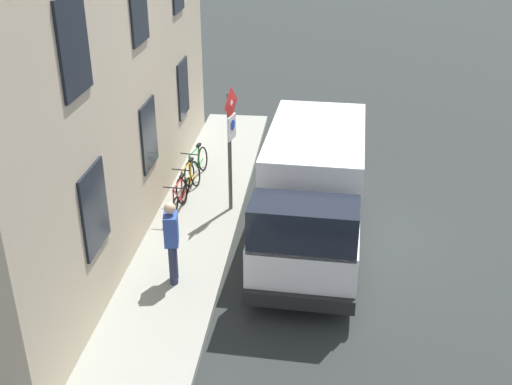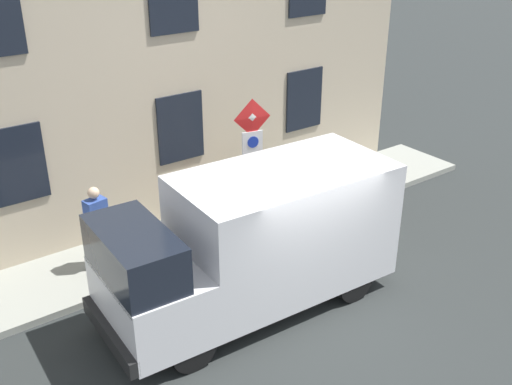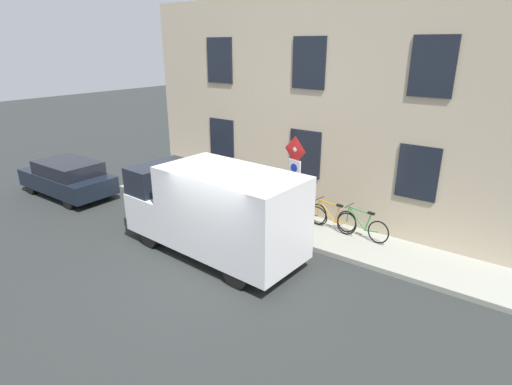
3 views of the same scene
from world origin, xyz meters
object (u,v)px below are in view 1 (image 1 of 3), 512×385
delivery_van (313,192)px  pedestrian (172,240)px  bicycle_green (196,165)px  bicycle_red (180,198)px  bicycle_orange (188,181)px  sign_post_stacked (231,132)px

delivery_van → pedestrian: (2.61, 1.82, -0.26)m
bicycle_green → bicycle_red: size_ratio=1.00×
bicycle_green → bicycle_orange: (-0.00, 0.98, 0.00)m
bicycle_green → delivery_van: bearing=54.9°
sign_post_stacked → delivery_van: size_ratio=0.54×
bicycle_red → delivery_van: bearing=75.5°
bicycle_green → pedestrian: (-0.50, 4.77, 0.56)m
bicycle_orange → bicycle_red: 0.98m
bicycle_orange → bicycle_red: size_ratio=1.00×
sign_post_stacked → bicycle_orange: size_ratio=1.69×
sign_post_stacked → pedestrian: (0.69, 3.14, -1.03)m
bicycle_red → pedestrian: 2.91m
bicycle_green → pedestrian: pedestrian is taller
bicycle_green → bicycle_red: (-0.00, 1.96, 0.00)m
bicycle_red → pedestrian: pedestrian is taller
delivery_van → pedestrian: delivery_van is taller
bicycle_orange → pedestrian: size_ratio=1.00×
delivery_van → bicycle_green: bearing=-130.7°
bicycle_green → bicycle_red: bearing=8.4°
sign_post_stacked → delivery_van: (-1.92, 1.32, -0.76)m
sign_post_stacked → bicycle_green: (1.19, -1.63, -1.59)m
sign_post_stacked → bicycle_red: (1.19, 0.33, -1.59)m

